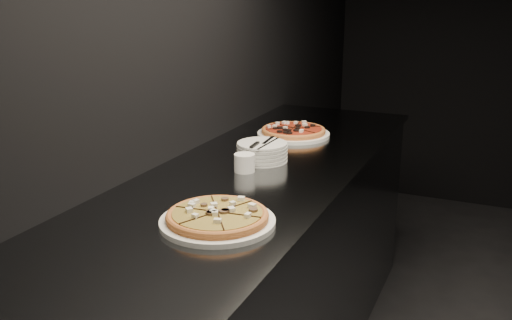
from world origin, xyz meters
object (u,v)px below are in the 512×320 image
at_px(cutlery, 262,143).
at_px(pizza_tomato, 293,132).
at_px(counter, 257,275).
at_px(pizza_mushroom, 217,218).
at_px(ramekin, 245,162).
at_px(plate_stack, 262,152).

bearing_deg(cutlery, pizza_tomato, 89.98).
distance_m(counter, pizza_mushroom, 0.73).
bearing_deg(cutlery, pizza_mushroom, -82.60).
xyz_separation_m(pizza_mushroom, cutlery, (-0.13, 0.63, 0.06)).
bearing_deg(ramekin, plate_stack, 88.49).
distance_m(pizza_mushroom, plate_stack, 0.66).
bearing_deg(plate_stack, counter, -77.53).
bearing_deg(cutlery, plate_stack, 113.38).
xyz_separation_m(counter, cutlery, (-0.02, 0.09, 0.54)).
height_order(pizza_mushroom, cutlery, cutlery).
distance_m(plate_stack, ramekin, 0.16).
distance_m(counter, plate_stack, 0.51).
height_order(counter, plate_stack, plate_stack).
relative_size(pizza_tomato, cutlery, 1.84).
xyz_separation_m(pizza_tomato, plate_stack, (0.02, -0.43, 0.02)).
distance_m(pizza_tomato, ramekin, 0.59).
bearing_deg(counter, plate_stack, 102.47).
distance_m(pizza_mushroom, cutlery, 0.65).
relative_size(cutlery, ramekin, 2.73).
height_order(counter, pizza_tomato, pizza_tomato).
relative_size(counter, cutlery, 11.32).
height_order(pizza_mushroom, pizza_tomato, same).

